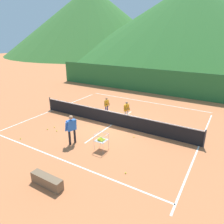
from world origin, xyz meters
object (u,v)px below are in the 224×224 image
(ball_cart, at_px, (101,139))
(tennis_net, at_px, (112,118))
(tennis_ball_2, at_px, (47,129))
(tennis_ball_5, at_px, (20,139))
(tennis_ball_0, at_px, (134,137))
(tennis_ball_1, at_px, (126,173))
(tennis_ball_6, at_px, (54,127))
(student_1, at_px, (127,109))
(courtside_bench, at_px, (47,181))
(student_0, at_px, (107,104))
(tennis_ball_4, at_px, (57,131))
(instructor, at_px, (71,127))
(tennis_ball_3, at_px, (98,136))

(ball_cart, bearing_deg, tennis_net, 111.11)
(tennis_ball_2, bearing_deg, tennis_ball_5, -102.40)
(tennis_ball_0, distance_m, tennis_ball_1, 3.51)
(tennis_ball_1, relative_size, tennis_ball_6, 1.00)
(student_1, distance_m, tennis_ball_5, 7.16)
(ball_cart, relative_size, courtside_bench, 0.60)
(tennis_ball_2, bearing_deg, tennis_ball_0, 20.10)
(tennis_ball_5, distance_m, tennis_ball_6, 2.25)
(student_0, height_order, tennis_ball_2, student_0)
(student_0, distance_m, tennis_ball_2, 4.84)
(tennis_net, height_order, tennis_ball_5, tennis_net)
(tennis_ball_1, bearing_deg, student_0, 128.74)
(courtside_bench, bearing_deg, tennis_ball_5, 155.70)
(student_1, relative_size, ball_cart, 1.48)
(student_1, height_order, tennis_ball_4, student_1)
(student_0, relative_size, tennis_ball_4, 18.76)
(instructor, relative_size, student_1, 1.27)
(tennis_net, distance_m, ball_cart, 3.26)
(student_1, bearing_deg, tennis_ball_0, -53.46)
(ball_cart, relative_size, tennis_ball_3, 13.22)
(instructor, distance_m, tennis_ball_0, 3.74)
(tennis_net, distance_m, tennis_ball_4, 3.68)
(tennis_ball_3, bearing_deg, instructor, -118.67)
(tennis_ball_1, distance_m, tennis_ball_2, 6.56)
(student_1, xyz_separation_m, tennis_ball_2, (-3.55, -4.22, -0.77))
(tennis_ball_3, bearing_deg, tennis_net, 96.02)
(tennis_ball_0, bearing_deg, tennis_ball_1, -70.74)
(tennis_ball_3, bearing_deg, tennis_ball_6, -172.35)
(tennis_ball_4, height_order, tennis_ball_6, same)
(tennis_ball_0, distance_m, tennis_ball_4, 4.90)
(tennis_net, bearing_deg, tennis_ball_5, -127.95)
(tennis_ball_3, bearing_deg, tennis_ball_4, -164.04)
(student_0, bearing_deg, tennis_ball_0, -35.68)
(tennis_ball_2, bearing_deg, tennis_ball_1, -12.23)
(student_1, distance_m, tennis_ball_0, 2.96)
(tennis_ball_3, bearing_deg, student_0, 114.82)
(student_0, height_order, tennis_ball_3, student_0)
(tennis_ball_4, bearing_deg, student_0, 76.66)
(tennis_net, relative_size, tennis_ball_1, 172.55)
(tennis_ball_4, xyz_separation_m, courtside_bench, (3.35, -3.85, 0.20))
(tennis_ball_2, distance_m, tennis_ball_6, 0.48)
(tennis_ball_0, bearing_deg, tennis_ball_3, -151.49)
(tennis_net, height_order, student_0, student_0)
(student_0, bearing_deg, courtside_bench, -74.16)
(tennis_net, xyz_separation_m, instructor, (-0.57, -3.34, 0.52))
(tennis_ball_3, height_order, tennis_ball_6, same)
(tennis_ball_0, bearing_deg, instructor, -137.47)
(tennis_ball_2, xyz_separation_m, tennis_ball_3, (3.36, 0.90, 0.00))
(tennis_ball_6, xyz_separation_m, courtside_bench, (3.90, -4.18, 0.20))
(tennis_ball_1, relative_size, tennis_ball_4, 1.00)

